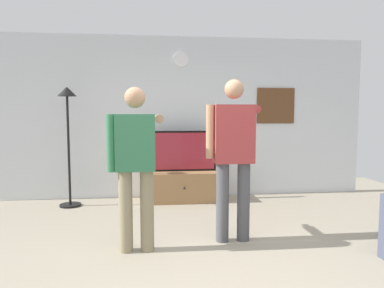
% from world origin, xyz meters
% --- Properties ---
extents(ground_plane, '(8.40, 8.40, 0.00)m').
position_xyz_m(ground_plane, '(0.00, 0.00, 0.00)').
color(ground_plane, '#9E937F').
extents(back_wall, '(6.40, 0.10, 2.70)m').
position_xyz_m(back_wall, '(0.00, 2.95, 1.35)').
color(back_wall, silver).
rests_on(back_wall, ground_plane).
extents(tv_stand, '(1.21, 0.57, 0.48)m').
position_xyz_m(tv_stand, '(0.01, 2.60, 0.24)').
color(tv_stand, '#997047').
rests_on(tv_stand, ground_plane).
extents(television, '(1.09, 0.07, 0.66)m').
position_xyz_m(television, '(0.01, 2.65, 0.81)').
color(television, black).
rests_on(television, tv_stand).
extents(wall_clock, '(0.24, 0.03, 0.24)m').
position_xyz_m(wall_clock, '(0.01, 2.89, 2.32)').
color(wall_clock, white).
extents(framed_picture, '(0.66, 0.04, 0.61)m').
position_xyz_m(framed_picture, '(1.66, 2.90, 1.55)').
color(framed_picture, brown).
extents(floor_lamp, '(0.32, 0.32, 1.82)m').
position_xyz_m(floor_lamp, '(-1.74, 2.44, 1.30)').
color(floor_lamp, black).
rests_on(floor_lamp, ground_plane).
extents(person_standing_nearer_lamp, '(0.58, 0.78, 1.68)m').
position_xyz_m(person_standing_nearer_lamp, '(-0.64, 0.56, 0.95)').
color(person_standing_nearer_lamp, gray).
rests_on(person_standing_nearer_lamp, ground_plane).
extents(person_standing_nearer_couch, '(0.61, 0.78, 1.79)m').
position_xyz_m(person_standing_nearer_couch, '(0.41, 0.73, 1.02)').
color(person_standing_nearer_couch, '#4C4C51').
rests_on(person_standing_nearer_couch, ground_plane).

